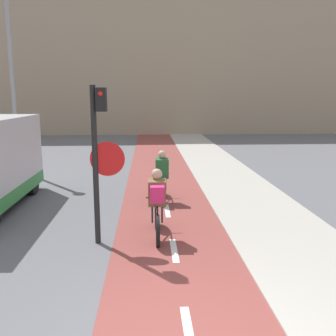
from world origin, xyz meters
The scene contains 5 objects.
building_row_background centered at (0.00, 27.19, 5.34)m, with size 60.00×5.20×10.65m.
traffic_light_pole centered at (-1.41, 3.50, 1.92)m, with size 0.67×0.25×3.10m.
street_lamp_far centered at (-5.53, 11.04, 4.10)m, with size 0.36×0.36×6.69m.
cyclist_near centered at (-0.30, 3.72, 0.70)m, with size 0.46×1.63×1.46m.
cyclist_far centered at (-0.09, 6.47, 0.66)m, with size 0.46×1.60×1.43m.
Camera 1 is at (-0.48, -3.66, 2.90)m, focal length 40.00 mm.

